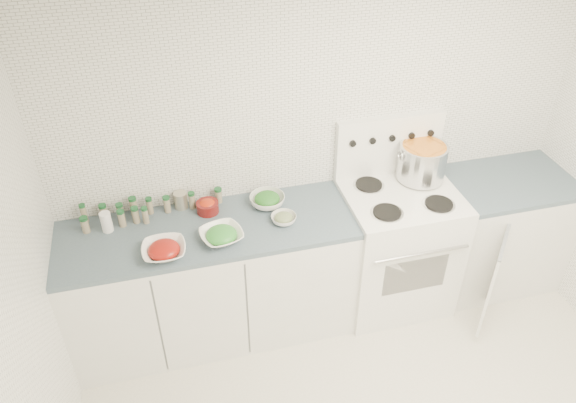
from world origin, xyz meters
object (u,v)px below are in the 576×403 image
object	(u,v)px
stock_pot	(422,160)
bowl_snowpea	(222,235)
bowl_tomato	(164,250)
stove	(395,244)

from	to	relation	value
stock_pot	bowl_snowpea	bearing A→B (deg)	-169.35
bowl_tomato	bowl_snowpea	size ratio (longest dim) A/B	0.88
bowl_tomato	stock_pot	bearing A→B (deg)	10.20
stock_pot	bowl_snowpea	world-z (taller)	stock_pot
stove	stock_pot	bearing A→B (deg)	36.72
bowl_snowpea	stock_pot	bearing A→B (deg)	10.65
stove	bowl_snowpea	distance (m)	1.31
stove	stock_pot	distance (m)	0.63
stock_pot	bowl_tomato	distance (m)	1.80
stock_pot	bowl_tomato	size ratio (longest dim) A/B	1.30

